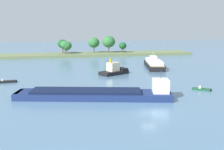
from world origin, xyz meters
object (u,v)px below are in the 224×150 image
object	(u,v)px
white_riverboat	(154,64)
channel_buoy_red	(161,88)
fishing_skiff	(4,82)
cargo_barge	(97,94)
tugboat	(114,70)
small_motorboat	(201,89)

from	to	relation	value
white_riverboat	channel_buoy_red	distance (m)	35.64
fishing_skiff	cargo_barge	bearing A→B (deg)	-44.55
cargo_barge	tugboat	bearing A→B (deg)	69.86
white_riverboat	fishing_skiff	bearing A→B (deg)	-161.51
small_motorboat	cargo_barge	xyz separation A→B (m)	(-24.94, -1.95, 0.73)
small_motorboat	channel_buoy_red	distance (m)	9.83
tugboat	small_motorboat	world-z (taller)	tugboat
tugboat	cargo_barge	world-z (taller)	cargo_barge
white_riverboat	tugboat	xyz separation A→B (m)	(-16.29, -9.52, -0.12)
white_riverboat	cargo_barge	world-z (taller)	cargo_barge
small_motorboat	fishing_skiff	bearing A→B (deg)	157.84
tugboat	fishing_skiff	bearing A→B (deg)	-168.57
fishing_skiff	channel_buoy_red	xyz separation A→B (m)	(36.13, -18.13, 0.52)
white_riverboat	small_motorboat	distance (m)	34.51
tugboat	channel_buoy_red	bearing A→B (deg)	-77.77
fishing_skiff	channel_buoy_red	world-z (taller)	channel_buoy_red
white_riverboat	fishing_skiff	world-z (taller)	white_riverboat
white_riverboat	channel_buoy_red	bearing A→B (deg)	-107.99
cargo_barge	channel_buoy_red	size ratio (longest dim) A/B	17.21
channel_buoy_red	fishing_skiff	bearing A→B (deg)	153.35
fishing_skiff	tugboat	bearing A→B (deg)	11.43
tugboat	white_riverboat	bearing A→B (deg)	30.31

